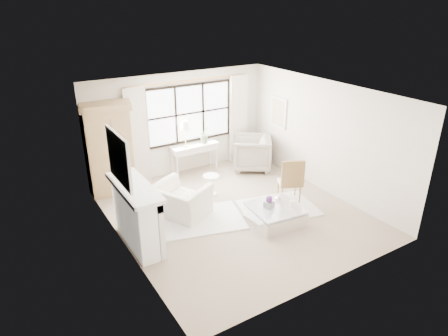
{
  "coord_description": "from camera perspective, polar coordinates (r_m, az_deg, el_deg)",
  "views": [
    {
      "loc": [
        -4.28,
        -6.46,
        4.44
      ],
      "look_at": [
        -0.19,
        0.2,
        1.07
      ],
      "focal_mm": 32.0,
      "sensor_mm": 36.0,
      "label": 1
    }
  ],
  "objects": [
    {
      "name": "coffee_table",
      "position": [
        8.57,
        7.29,
        -6.66
      ],
      "size": [
        1.09,
        1.09,
        0.38
      ],
      "rotation": [
        0.0,
        0.0,
        -0.09
      ],
      "color": "white",
      "rests_on": "floor"
    },
    {
      "name": "orchid_plant",
      "position": [
        10.74,
        -2.77,
        4.93
      ],
      "size": [
        0.35,
        0.32,
        0.51
      ],
      "primitive_type": "imported",
      "rotation": [
        0.0,
        0.0,
        0.45
      ],
      "color": "#596E49",
      "rests_on": "console_table"
    },
    {
      "name": "coffee_vase",
      "position": [
        8.69,
        7.7,
        -4.25
      ],
      "size": [
        0.15,
        0.15,
        0.14
      ],
      "primitive_type": "imported",
      "rotation": [
        0.0,
        0.0,
        -0.08
      ],
      "color": "silver",
      "rests_on": "coffee_table"
    },
    {
      "name": "wall_back",
      "position": [
        10.62,
        -6.4,
        6.27
      ],
      "size": [
        5.0,
        0.0,
        5.0
      ],
      "primitive_type": "plane",
      "rotation": [
        1.57,
        0.0,
        0.0
      ],
      "color": "silver",
      "rests_on": "ground"
    },
    {
      "name": "french_chair",
      "position": [
        9.42,
        9.3,
        -2.99
      ],
      "size": [
        0.64,
        0.65,
        1.08
      ],
      "rotation": [
        0.0,
        0.0,
        2.69
      ],
      "color": "olive",
      "rests_on": "floor"
    },
    {
      "name": "planter_flowers",
      "position": [
        8.33,
        6.48,
        -4.42
      ],
      "size": [
        0.14,
        0.14,
        0.14
      ],
      "primitive_type": "sphere",
      "color": "#562C6F",
      "rests_on": "planter_box"
    },
    {
      "name": "rug_left",
      "position": [
        8.68,
        -3.4,
        -7.38
      ],
      "size": [
        2.07,
        1.7,
        0.03
      ],
      "primitive_type": "cube",
      "rotation": [
        0.0,
        0.0,
        -0.27
      ],
      "color": "white",
      "rests_on": "floor"
    },
    {
      "name": "wall_front",
      "position": [
        6.46,
        15.39,
        -6.2
      ],
      "size": [
        5.0,
        0.0,
        5.0
      ],
      "primitive_type": "plane",
      "rotation": [
        -1.57,
        0.0,
        0.0
      ],
      "color": "beige",
      "rests_on": "ground"
    },
    {
      "name": "fireplace",
      "position": [
        7.76,
        -12.54,
        -6.55
      ],
      "size": [
        0.58,
        1.66,
        1.26
      ],
      "color": "white",
      "rests_on": "ground"
    },
    {
      "name": "art_canvas",
      "position": [
        10.97,
        7.72,
        7.85
      ],
      "size": [
        0.01,
        0.52,
        0.72
      ],
      "primitive_type": "cube",
      "color": "beige",
      "rests_on": "wall_right"
    },
    {
      "name": "armoire",
      "position": [
        9.77,
        -15.95,
        2.66
      ],
      "size": [
        1.25,
        0.94,
        2.24
      ],
      "rotation": [
        0.0,
        0.0,
        -0.24
      ],
      "color": "tan",
      "rests_on": "floor"
    },
    {
      "name": "mantel_lamp",
      "position": [
        7.99,
        -14.66,
        2.14
      ],
      "size": [
        0.22,
        0.22,
        0.51
      ],
      "color": "black",
      "rests_on": "fireplace"
    },
    {
      "name": "wingback_chair",
      "position": [
        11.04,
        4.01,
        2.16
      ],
      "size": [
        1.39,
        1.39,
        0.92
      ],
      "primitive_type": "imported",
      "rotation": [
        0.0,
        0.0,
        -2.18
      ],
      "color": "gray",
      "rests_on": "floor"
    },
    {
      "name": "wall_left",
      "position": [
        7.38,
        -14.65,
        -2.23
      ],
      "size": [
        0.0,
        5.5,
        5.5
      ],
      "primitive_type": "plane",
      "rotation": [
        1.57,
        0.0,
        1.57
      ],
      "color": "silver",
      "rests_on": "ground"
    },
    {
      "name": "mirror_glass",
      "position": [
        7.21,
        -14.59,
        1.39
      ],
      "size": [
        0.02,
        1.0,
        0.8
      ],
      "primitive_type": "cube",
      "color": "silver",
      "rests_on": "wall_left"
    },
    {
      "name": "wall_right",
      "position": [
        9.87,
        14.08,
        4.36
      ],
      "size": [
        0.0,
        5.5,
        5.5
      ],
      "primitive_type": "plane",
      "rotation": [
        1.57,
        0.0,
        -1.57
      ],
      "color": "silver",
      "rests_on": "ground"
    },
    {
      "name": "club_armchair",
      "position": [
        8.73,
        -6.2,
        -4.67
      ],
      "size": [
        1.39,
        1.45,
        0.73
      ],
      "primitive_type": "imported",
      "rotation": [
        0.0,
        0.0,
        2.05
      ],
      "color": "white",
      "rests_on": "floor"
    },
    {
      "name": "console_lamp",
      "position": [
        10.41,
        -5.58,
        5.99
      ],
      "size": [
        0.28,
        0.28,
        0.69
      ],
      "color": "#B89540",
      "rests_on": "console_table"
    },
    {
      "name": "floor",
      "position": [
        8.94,
        1.7,
        -6.48
      ],
      "size": [
        5.5,
        5.5,
        0.0
      ],
      "primitive_type": "plane",
      "color": "tan",
      "rests_on": "ground"
    },
    {
      "name": "curtain_rod",
      "position": [
        10.41,
        -4.96,
        12.34
      ],
      "size": [
        3.3,
        0.04,
        0.04
      ],
      "primitive_type": "cylinder",
      "rotation": [
        0.0,
        1.57,
        0.0
      ],
      "color": "#C08842",
      "rests_on": "wall_back"
    },
    {
      "name": "window_pane",
      "position": [
        10.66,
        -4.95,
        7.79
      ],
      "size": [
        2.4,
        0.02,
        1.5
      ],
      "primitive_type": "cube",
      "color": "white",
      "rests_on": "wall_back"
    },
    {
      "name": "curtain_right",
      "position": [
        11.42,
        2.07,
        7.02
      ],
      "size": [
        0.55,
        0.1,
        2.47
      ],
      "primitive_type": "cube",
      "color": "white",
      "rests_on": "ground"
    },
    {
      "name": "window_frame",
      "position": [
        10.65,
        -4.92,
        7.78
      ],
      "size": [
        2.5,
        0.04,
        1.5
      ],
      "primitive_type": null,
      "color": "black",
      "rests_on": "wall_back"
    },
    {
      "name": "rug_right",
      "position": [
        9.2,
        7.7,
        -5.66
      ],
      "size": [
        1.9,
        1.59,
        0.03
      ],
      "primitive_type": "cube",
      "rotation": [
        0.0,
        0.0,
        -0.23
      ],
      "color": "white",
      "rests_on": "floor"
    },
    {
      "name": "curtain_left",
      "position": [
        10.14,
        -12.26,
        4.36
      ],
      "size": [
        0.55,
        0.1,
        2.47
      ],
      "primitive_type": "cube",
      "color": "beige",
      "rests_on": "ground"
    },
    {
      "name": "pillar_candle",
      "position": [
        8.53,
        9.59,
        -5.01
      ],
      "size": [
        0.09,
        0.09,
        0.12
      ],
      "primitive_type": "cylinder",
      "color": "white",
      "rests_on": "coffee_table"
    },
    {
      "name": "console_table",
      "position": [
        10.84,
        -4.23,
        1.4
      ],
      "size": [
        1.31,
        0.47,
        0.8
      ],
      "rotation": [
        0.0,
        0.0,
        0.02
      ],
      "color": "white",
      "rests_on": "floor"
    },
    {
      "name": "mirror_frame",
      "position": [
        7.2,
        -14.82,
        1.34
      ],
      "size": [
        0.05,
        1.15,
        0.95
      ],
      "primitive_type": "cube",
      "color": "white",
      "rests_on": "wall_left"
    },
    {
      "name": "planter_box",
      "position": [
        8.4,
        6.44,
        -5.25
      ],
      "size": [
        0.22,
        0.22,
        0.13
      ],
      "primitive_type": "cube",
      "rotation": [
        0.0,
        0.0,
        0.29
      ],
      "color": "gray",
      "rests_on": "coffee_table"
    },
    {
      "name": "art_frame",
      "position": [
        10.98,
        7.8,
        7.86
      ],
      "size": [
        0.04,
        0.62,
        0.82
      ],
      "primitive_type": "cube",
      "color": "white",
      "rests_on": "wall_right"
    },
    {
      "name": "ceiling",
      "position": [
        7.95,
        1.93,
        10.67
      ],
      "size": [
        5.5,
        5.5,
        0.0
      ],
      "primitive_type": "plane",
      "rotation": [
        3.14,
        0.0,
        0.0
      ],
      "color": "white",
      "rests_on": "ground"
    },
    {
      "name": "side_table",
      "position": [
        9.6,
        -1.85,
        -2.04
      ],
      "size": [
        0.4,
        0.4,
        0.51
      ],
      "color": "white",
      "rests_on": "floor"
    }
  ]
}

